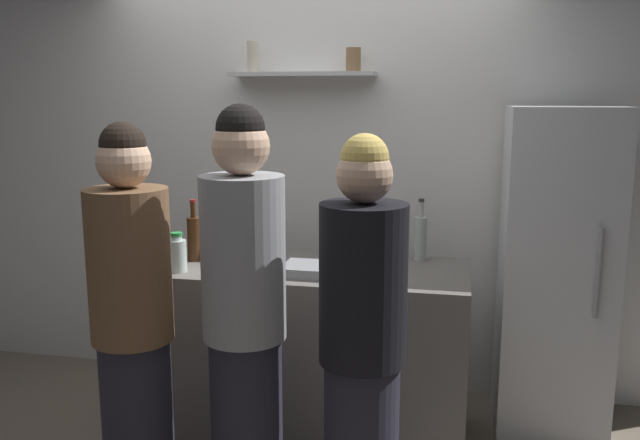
% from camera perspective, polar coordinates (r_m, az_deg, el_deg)
% --- Properties ---
extents(back_wall_assembly, '(4.80, 0.32, 2.60)m').
position_cam_1_polar(back_wall_assembly, '(4.12, -0.56, 3.62)').
color(back_wall_assembly, white).
rests_on(back_wall_assembly, ground).
extents(refrigerator, '(0.56, 0.60, 1.76)m').
position_cam_1_polar(refrigerator, '(3.76, 19.56, -4.32)').
color(refrigerator, silver).
rests_on(refrigerator, ground).
extents(counter, '(1.52, 0.70, 0.94)m').
position_cam_1_polar(counter, '(3.58, 0.00, -11.35)').
color(counter, '#66605B').
rests_on(counter, ground).
extents(baking_pan, '(0.34, 0.24, 0.05)m').
position_cam_1_polar(baking_pan, '(3.29, -0.18, -4.31)').
color(baking_pan, gray).
rests_on(baking_pan, counter).
extents(utensil_holder, '(0.09, 0.09, 0.22)m').
position_cam_1_polar(utensil_holder, '(3.32, -5.55, -3.48)').
color(utensil_holder, '#B2B2B7').
rests_on(utensil_holder, counter).
extents(wine_bottle_dark_glass, '(0.07, 0.07, 0.31)m').
position_cam_1_polar(wine_bottle_dark_glass, '(3.64, 5.90, -1.39)').
color(wine_bottle_dark_glass, black).
rests_on(wine_bottle_dark_glass, counter).
extents(wine_bottle_amber_glass, '(0.07, 0.07, 0.33)m').
position_cam_1_polar(wine_bottle_amber_glass, '(3.61, -10.78, -1.46)').
color(wine_bottle_amber_glass, '#472814').
rests_on(wine_bottle_amber_glass, counter).
extents(wine_bottle_pale_glass, '(0.07, 0.07, 0.34)m').
position_cam_1_polar(wine_bottle_pale_glass, '(3.59, 8.62, -1.45)').
color(wine_bottle_pale_glass, '#B2BFB2').
rests_on(wine_bottle_pale_glass, counter).
extents(water_bottle_plastic, '(0.09, 0.09, 0.20)m').
position_cam_1_polar(water_bottle_plastic, '(3.41, -12.17, -2.91)').
color(water_bottle_plastic, silver).
rests_on(water_bottle_plastic, counter).
extents(person_blonde, '(0.34, 0.34, 1.68)m').
position_cam_1_polar(person_blonde, '(2.64, 3.66, -11.18)').
color(person_blonde, '#262633').
rests_on(person_blonde, ground).
extents(person_grey_hoodie, '(0.34, 0.34, 1.78)m').
position_cam_1_polar(person_grey_hoodie, '(2.75, -6.49, -8.92)').
color(person_grey_hoodie, '#262633').
rests_on(person_grey_hoodie, ground).
extents(person_brown_jacket, '(0.34, 0.34, 1.71)m').
position_cam_1_polar(person_brown_jacket, '(2.92, -15.79, -8.99)').
color(person_brown_jacket, '#262633').
rests_on(person_brown_jacket, ground).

